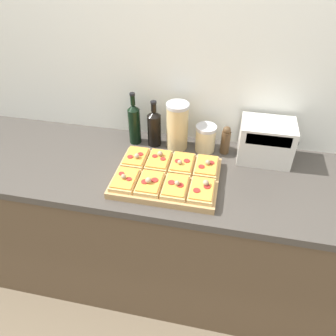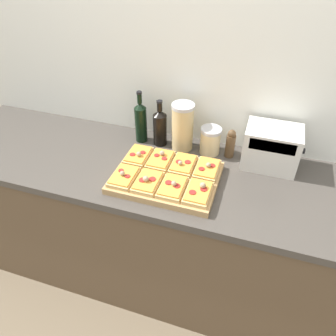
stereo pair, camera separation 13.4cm
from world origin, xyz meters
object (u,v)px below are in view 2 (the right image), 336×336
cutting_board (166,178)px  olive_oil_bottle (141,121)px  wine_bottle (160,127)px  grain_jar_tall (183,127)px  pepper_mill (230,144)px  toaster_oven (271,147)px  grain_jar_short (210,141)px

cutting_board → olive_oil_bottle: (-0.24, 0.30, 0.11)m
cutting_board → wine_bottle: bearing=114.1°
grain_jar_tall → pepper_mill: size_ratio=1.64×
cutting_board → grain_jar_tall: size_ratio=1.90×
olive_oil_bottle → pepper_mill: size_ratio=1.86×
grain_jar_tall → wine_bottle: bearing=180.0°
grain_jar_tall → toaster_oven: (0.47, -0.01, -0.03)m
grain_jar_tall → toaster_oven: bearing=-1.4°
wine_bottle → grain_jar_tall: 0.13m
cutting_board → pepper_mill: (0.26, 0.30, 0.06)m
cutting_board → grain_jar_tall: grain_jar_tall is taller
grain_jar_short → toaster_oven: 0.31m
cutting_board → wine_bottle: (-0.13, 0.30, 0.09)m
grain_jar_tall → toaster_oven: size_ratio=0.90×
olive_oil_bottle → toaster_oven: size_ratio=1.02×
grain_jar_short → toaster_oven: bearing=-2.2°
grain_jar_tall → olive_oil_bottle: bearing=-180.0°
wine_bottle → toaster_oven: 0.59m
cutting_board → pepper_mill: pepper_mill is taller
toaster_oven → grain_jar_tall: bearing=178.6°
wine_bottle → grain_jar_short: size_ratio=1.76×
pepper_mill → grain_jar_short: bearing=180.0°
grain_jar_tall → grain_jar_short: bearing=0.0°
cutting_board → grain_jar_tall: (-0.01, 0.30, 0.12)m
olive_oil_bottle → toaster_oven: olive_oil_bottle is taller
olive_oil_bottle → toaster_oven: 0.71m
olive_oil_bottle → grain_jar_short: 0.40m
cutting_board → pepper_mill: size_ratio=3.11×
grain_jar_short → olive_oil_bottle: bearing=-180.0°
cutting_board → grain_jar_short: bearing=63.1°
olive_oil_bottle → grain_jar_tall: 0.24m
cutting_board → olive_oil_bottle: 0.40m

